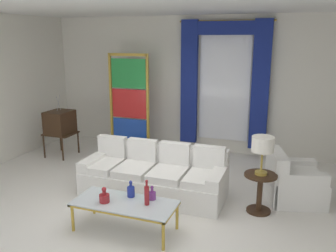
% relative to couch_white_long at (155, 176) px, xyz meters
% --- Properties ---
extents(ground_plane, '(16.00, 16.00, 0.00)m').
position_rel_couch_white_long_xyz_m(ground_plane, '(0.08, -0.42, -0.31)').
color(ground_plane, white).
extents(wall_rear, '(8.00, 0.12, 3.00)m').
position_rel_couch_white_long_xyz_m(wall_rear, '(0.08, 2.64, 1.19)').
color(wall_rear, white).
rests_on(wall_rear, ground).
extents(ceiling_slab, '(8.00, 7.60, 0.04)m').
position_rel_couch_white_long_xyz_m(ceiling_slab, '(0.08, 0.38, 2.71)').
color(ceiling_slab, white).
extents(curtained_window, '(2.00, 0.17, 2.70)m').
position_rel_couch_white_long_xyz_m(curtained_window, '(0.60, 2.47, 1.44)').
color(curtained_window, white).
rests_on(curtained_window, ground).
extents(couch_white_long, '(2.34, 0.93, 0.86)m').
position_rel_couch_white_long_xyz_m(couch_white_long, '(0.00, 0.00, 0.00)').
color(couch_white_long, white).
rests_on(couch_white_long, ground).
extents(coffee_table, '(1.38, 0.61, 0.41)m').
position_rel_couch_white_long_xyz_m(coffee_table, '(0.06, -1.23, 0.07)').
color(coffee_table, silver).
rests_on(coffee_table, ground).
extents(bottle_blue_decanter, '(0.10, 0.10, 0.23)m').
position_rel_couch_white_long_xyz_m(bottle_blue_decanter, '(0.07, -1.04, 0.19)').
color(bottle_blue_decanter, navy).
rests_on(bottle_blue_decanter, coffee_table).
extents(bottle_crystal_tall, '(0.10, 0.10, 0.20)m').
position_rel_couch_white_long_xyz_m(bottle_crystal_tall, '(0.37, -1.02, 0.17)').
color(bottle_crystal_tall, '#753384').
rests_on(bottle_crystal_tall, coffee_table).
extents(bottle_amber_squat, '(0.07, 0.07, 0.35)m').
position_rel_couch_white_long_xyz_m(bottle_amber_squat, '(0.37, -1.19, 0.25)').
color(bottle_amber_squat, maroon).
rests_on(bottle_amber_squat, coffee_table).
extents(bottle_ruby_flask, '(0.14, 0.14, 0.21)m').
position_rel_couch_white_long_xyz_m(bottle_ruby_flask, '(-0.19, -1.32, 0.17)').
color(bottle_ruby_flask, maroon).
rests_on(bottle_ruby_flask, coffee_table).
extents(vintage_tv, '(0.62, 0.61, 1.35)m').
position_rel_couch_white_long_xyz_m(vintage_tv, '(-2.67, 1.11, 0.42)').
color(vintage_tv, '#382314').
rests_on(vintage_tv, ground).
extents(armchair_white, '(1.00, 0.99, 0.80)m').
position_rel_couch_white_long_xyz_m(armchair_white, '(2.14, 0.50, -0.02)').
color(armchair_white, white).
rests_on(armchair_white, ground).
extents(stained_glass_divider, '(0.95, 0.05, 2.20)m').
position_rel_couch_white_long_xyz_m(stained_glass_divider, '(-1.38, 1.90, 0.75)').
color(stained_glass_divider, gold).
rests_on(stained_glass_divider, ground).
extents(peacock_figurine, '(0.44, 0.60, 0.50)m').
position_rel_couch_white_long_xyz_m(peacock_figurine, '(-1.07, 1.48, -0.09)').
color(peacock_figurine, beige).
rests_on(peacock_figurine, ground).
extents(round_side_table, '(0.48, 0.48, 0.59)m').
position_rel_couch_white_long_xyz_m(round_side_table, '(1.70, -0.07, 0.05)').
color(round_side_table, '#382314').
rests_on(round_side_table, ground).
extents(table_lamp_brass, '(0.32, 0.32, 0.57)m').
position_rel_couch_white_long_xyz_m(table_lamp_brass, '(1.70, -0.07, 0.72)').
color(table_lamp_brass, '#B29338').
rests_on(table_lamp_brass, round_side_table).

